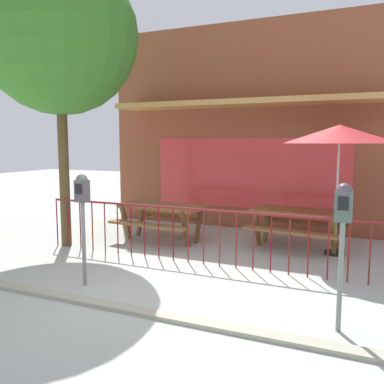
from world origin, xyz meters
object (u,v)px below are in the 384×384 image
Objects in this scene: street_tree at (59,36)px; parking_meter_far at (82,200)px; picnic_table_left at (162,213)px; patio_umbrella at (339,135)px; parking_meter_near at (343,218)px; picnic_table_right at (298,218)px.

parking_meter_far is at bearing -43.73° from street_tree.
parking_meter_far reaches higher than picnic_table_left.
parking_meter_far is 3.85m from street_tree.
patio_umbrella is at bearing 16.42° from street_tree.
parking_meter_far is (0.25, -2.90, 0.66)m from picnic_table_left.
picnic_table_left is 4.85m from parking_meter_near.
patio_umbrella is 4.69m from parking_meter_far.
parking_meter_near is at bearing -0.91° from parking_meter_far.
street_tree is at bearing -144.92° from picnic_table_left.
patio_umbrella is (3.47, 0.37, 1.62)m from picnic_table_left.
picnic_table_left is at bearing 95.00° from parking_meter_far.
picnic_table_left is 2.81m from picnic_table_right.
street_tree is (-1.86, 1.78, 2.87)m from parking_meter_far.
street_tree reaches higher than parking_meter_far.
picnic_table_right is 3.67m from parking_meter_near.
picnic_table_left is 1.15× the size of parking_meter_near.
parking_meter_near is (1.03, -3.46, 0.67)m from picnic_table_right.
patio_umbrella is at bearing 6.08° from picnic_table_left.
street_tree is (-5.08, -1.50, 1.90)m from patio_umbrella.
patio_umbrella is 3.47m from parking_meter_near.
picnic_table_left is at bearing 142.02° from parking_meter_near.
parking_meter_near reaches higher than parking_meter_far.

